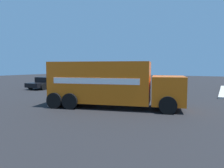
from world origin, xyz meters
TOP-DOWN VIEW (x-y plane):
  - ground_plane at (0.00, 0.00)m, footprint 100.00×100.00m
  - delivery_truck at (-0.85, 0.48)m, footprint 8.78×4.82m
  - pickup_black at (11.58, -5.81)m, footprint 2.50×5.31m

SIDE VIEW (x-z plane):
  - ground_plane at x=0.00m, z-range 0.00..0.00m
  - pickup_black at x=11.58m, z-range 0.04..1.42m
  - delivery_truck at x=-0.85m, z-range 0.06..3.00m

